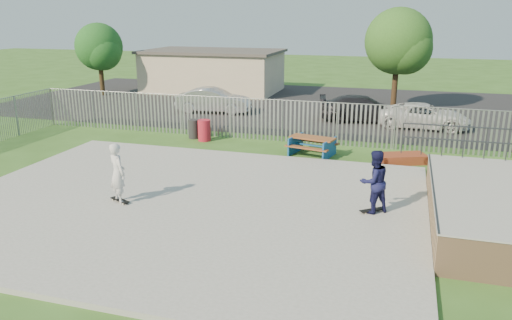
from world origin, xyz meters
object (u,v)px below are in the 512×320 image
(trash_bin_grey, at_px, (194,129))
(skater_navy, at_px, (374,182))
(picnic_table, at_px, (312,146))
(tree_mid, at_px, (398,41))
(car_dark, at_px, (363,109))
(trash_bin_red, at_px, (204,130))
(car_silver, at_px, (213,100))
(skater_white, at_px, (118,173))
(car_white, at_px, (424,116))
(funbox, at_px, (402,158))
(tree_left, at_px, (99,47))

(trash_bin_grey, distance_m, skater_navy, 11.91)
(picnic_table, xyz_separation_m, tree_mid, (3.00, 12.17, 3.84))
(skater_navy, bearing_deg, car_dark, -122.33)
(trash_bin_red, height_order, car_silver, car_silver)
(trash_bin_red, relative_size, tree_mid, 0.16)
(car_silver, bearing_deg, trash_bin_grey, -173.58)
(skater_white, bearing_deg, car_silver, -45.98)
(car_white, bearing_deg, trash_bin_red, 122.30)
(picnic_table, relative_size, funbox, 1.07)
(car_dark, height_order, car_white, car_dark)
(picnic_table, height_order, trash_bin_red, trash_bin_red)
(trash_bin_grey, bearing_deg, car_silver, 102.88)
(funbox, relative_size, skater_white, 1.07)
(trash_bin_red, height_order, car_dark, car_dark)
(trash_bin_grey, xyz_separation_m, car_white, (10.91, 5.51, 0.21))
(skater_navy, height_order, skater_white, same)
(trash_bin_grey, distance_m, skater_white, 9.19)
(trash_bin_grey, xyz_separation_m, tree_mid, (9.15, 10.77, 3.79))
(picnic_table, distance_m, funbox, 3.76)
(picnic_table, relative_size, trash_bin_red, 2.17)
(trash_bin_red, bearing_deg, picnic_table, -10.80)
(car_white, xyz_separation_m, tree_left, (-22.86, 4.88, 2.88))
(picnic_table, height_order, car_white, car_white)
(trash_bin_red, distance_m, tree_left, 16.86)
(tree_mid, distance_m, skater_navy, 18.65)
(funbox, relative_size, trash_bin_red, 2.02)
(car_dark, distance_m, car_white, 3.40)
(funbox, height_order, car_dark, car_dark)
(car_silver, bearing_deg, picnic_table, -142.03)
(skater_navy, xyz_separation_m, skater_white, (-7.77, -1.46, 0.00))
(tree_left, bearing_deg, trash_bin_grey, -41.00)
(picnic_table, distance_m, skater_white, 9.07)
(car_silver, bearing_deg, trash_bin_red, -168.75)
(picnic_table, relative_size, skater_navy, 1.15)
(funbox, bearing_deg, trash_bin_grey, 148.49)
(trash_bin_red, distance_m, car_dark, 9.67)
(trash_bin_grey, relative_size, skater_navy, 0.48)
(tree_mid, bearing_deg, car_dark, -109.17)
(car_silver, distance_m, tree_mid, 12.00)
(skater_navy, relative_size, skater_white, 1.00)
(car_dark, relative_size, skater_navy, 2.56)
(tree_left, xyz_separation_m, tree_mid, (21.10, 0.39, 0.70))
(picnic_table, bearing_deg, funbox, 11.53)
(picnic_table, xyz_separation_m, skater_white, (-4.78, -7.67, 0.71))
(car_white, xyz_separation_m, skater_white, (-9.54, -14.57, 0.44))
(skater_navy, bearing_deg, car_white, -136.19)
(trash_bin_grey, height_order, tree_left, tree_left)
(trash_bin_grey, distance_m, tree_mid, 14.64)
(trash_bin_grey, height_order, tree_mid, tree_mid)
(trash_bin_grey, relative_size, tree_left, 0.18)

